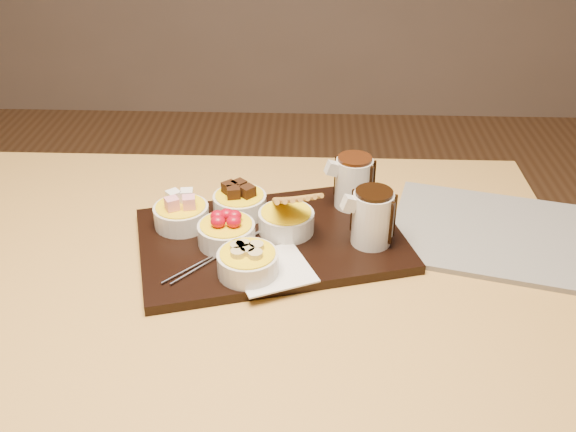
{
  "coord_description": "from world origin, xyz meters",
  "views": [
    {
      "loc": [
        0.14,
        -0.91,
        1.39
      ],
      "look_at": [
        0.11,
        0.04,
        0.81
      ],
      "focal_mm": 40.0,
      "sensor_mm": 36.0,
      "label": 1
    }
  ],
  "objects_px": {
    "serving_board": "(271,240)",
    "newspaper": "(494,233)",
    "bowl_strawberries": "(227,234)",
    "pitcher_milk_chocolate": "(353,183)",
    "dining_table": "(229,302)",
    "pitcher_dark_chocolate": "(372,219)"
  },
  "relations": [
    {
      "from": "dining_table",
      "to": "serving_board",
      "type": "height_order",
      "value": "serving_board"
    },
    {
      "from": "bowl_strawberries",
      "to": "pitcher_dark_chocolate",
      "type": "height_order",
      "value": "pitcher_dark_chocolate"
    },
    {
      "from": "dining_table",
      "to": "bowl_strawberries",
      "type": "relative_size",
      "value": 12.0
    },
    {
      "from": "bowl_strawberries",
      "to": "newspaper",
      "type": "relative_size",
      "value": 0.28
    },
    {
      "from": "bowl_strawberries",
      "to": "pitcher_dark_chocolate",
      "type": "xyz_separation_m",
      "value": [
        0.25,
        0.01,
        0.03
      ]
    },
    {
      "from": "dining_table",
      "to": "pitcher_milk_chocolate",
      "type": "xyz_separation_m",
      "value": [
        0.22,
        0.16,
        0.16
      ]
    },
    {
      "from": "serving_board",
      "to": "pitcher_dark_chocolate",
      "type": "xyz_separation_m",
      "value": [
        0.18,
        -0.01,
        0.06
      ]
    },
    {
      "from": "dining_table",
      "to": "serving_board",
      "type": "xyz_separation_m",
      "value": [
        0.08,
        0.04,
        0.11
      ]
    },
    {
      "from": "dining_table",
      "to": "pitcher_dark_chocolate",
      "type": "height_order",
      "value": "pitcher_dark_chocolate"
    },
    {
      "from": "serving_board",
      "to": "pitcher_milk_chocolate",
      "type": "relative_size",
      "value": 4.8
    },
    {
      "from": "pitcher_milk_chocolate",
      "to": "newspaper",
      "type": "bearing_deg",
      "value": -31.3
    },
    {
      "from": "pitcher_milk_chocolate",
      "to": "serving_board",
      "type": "bearing_deg",
      "value": -158.2
    },
    {
      "from": "bowl_strawberries",
      "to": "pitcher_milk_chocolate",
      "type": "height_order",
      "value": "pitcher_milk_chocolate"
    },
    {
      "from": "dining_table",
      "to": "newspaper",
      "type": "height_order",
      "value": "newspaper"
    },
    {
      "from": "dining_table",
      "to": "bowl_strawberries",
      "type": "bearing_deg",
      "value": 91.27
    },
    {
      "from": "bowl_strawberries",
      "to": "dining_table",
      "type": "bearing_deg",
      "value": -88.73
    },
    {
      "from": "serving_board",
      "to": "bowl_strawberries",
      "type": "relative_size",
      "value": 4.6
    },
    {
      "from": "serving_board",
      "to": "newspaper",
      "type": "relative_size",
      "value": 1.27
    },
    {
      "from": "pitcher_dark_chocolate",
      "to": "pitcher_milk_chocolate",
      "type": "bearing_deg",
      "value": 85.6
    },
    {
      "from": "bowl_strawberries",
      "to": "newspaper",
      "type": "bearing_deg",
      "value": 8.45
    },
    {
      "from": "bowl_strawberries",
      "to": "pitcher_milk_chocolate",
      "type": "bearing_deg",
      "value": 32.27
    },
    {
      "from": "dining_table",
      "to": "newspaper",
      "type": "relative_size",
      "value": 3.32
    }
  ]
}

